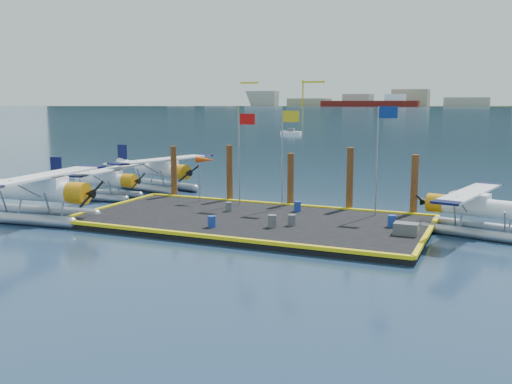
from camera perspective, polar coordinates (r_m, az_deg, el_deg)
ground at (r=33.48m, az=-0.51°, el=-3.32°), size 4000.00×4000.00×0.00m
dock at (r=33.44m, az=-0.51°, el=-2.99°), size 20.00×10.00×0.40m
dock_bumpers at (r=33.38m, az=-0.51°, el=-2.50°), size 20.25×10.25×0.18m
seaplane_a at (r=36.74m, az=-20.81°, el=-0.19°), size 9.72×10.72×3.80m
seaplane_b at (r=43.75m, az=-14.93°, el=1.03°), size 7.67×8.46×3.00m
seaplane_c at (r=46.90m, az=-9.51°, el=2.00°), size 9.17×9.85×3.51m
seaplane_d at (r=33.11m, az=21.14°, el=-1.69°), size 8.09×8.77×3.11m
drum_0 at (r=35.59m, az=-2.74°, el=-1.47°), size 0.40×0.40×0.57m
drum_1 at (r=30.97m, az=1.63°, el=-2.93°), size 0.49×0.49×0.69m
drum_2 at (r=31.48m, az=3.60°, el=-2.82°), size 0.43×0.43×0.61m
drum_3 at (r=31.09m, az=-4.45°, el=-2.97°), size 0.45×0.45×0.63m
drum_4 at (r=31.98m, az=13.43°, el=-2.84°), size 0.46×0.46×0.64m
drum_5 at (r=35.55m, az=4.16°, el=-1.45°), size 0.45×0.45×0.63m
crate at (r=30.28m, az=14.79°, el=-3.58°), size 1.23×0.82×0.61m
flagpole_red at (r=37.22m, az=-1.39°, el=4.76°), size 1.14×0.08×6.00m
flagpole_yellow at (r=36.06m, az=2.95°, el=4.80°), size 1.14×0.08×6.20m
flagpole_blue at (r=34.43m, az=12.38°, el=4.69°), size 1.14×0.08×6.50m
windsock at (r=38.54m, az=-5.08°, el=3.13°), size 1.40×0.44×3.12m
piling_0 at (r=41.79m, az=-8.21°, el=1.83°), size 0.44×0.44×4.00m
piling_1 at (r=39.62m, az=-2.65°, el=1.67°), size 0.44×0.44×4.20m
piling_2 at (r=37.90m, az=3.48°, el=1.03°), size 0.44×0.44×3.80m
piling_3 at (r=36.72m, az=9.36°, el=1.06°), size 0.44×0.44×4.30m
piling_4 at (r=36.00m, az=15.54°, el=0.45°), size 0.44×0.44×4.00m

